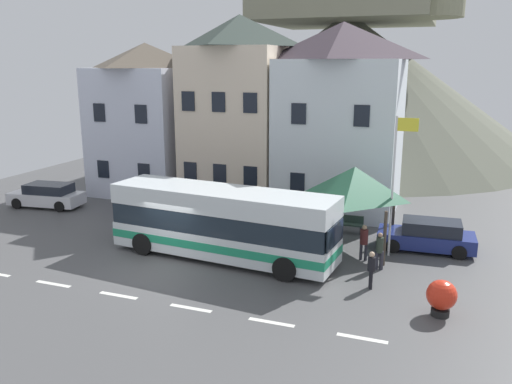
# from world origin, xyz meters

# --- Properties ---
(ground_plane) EXTENTS (40.00, 60.00, 0.07)m
(ground_plane) POSITION_xyz_m (0.00, -0.00, -0.03)
(ground_plane) COLOR #4D4D4F
(townhouse_00) EXTENTS (5.88, 6.29, 9.65)m
(townhouse_00) POSITION_xyz_m (-7.63, 12.11, 4.83)
(townhouse_00) COLOR silver
(townhouse_00) RESTS_ON ground_plane
(townhouse_01) EXTENTS (5.64, 6.43, 11.18)m
(townhouse_01) POSITION_xyz_m (-1.12, 12.18, 5.59)
(townhouse_01) COLOR beige
(townhouse_01) RESTS_ON ground_plane
(townhouse_02) EXTENTS (6.61, 5.72, 10.59)m
(townhouse_02) POSITION_xyz_m (5.15, 11.83, 5.30)
(townhouse_02) COLOR silver
(townhouse_02) RESTS_ON ground_plane
(hilltop_castle) EXTENTS (36.62, 36.62, 19.91)m
(hilltop_castle) POSITION_xyz_m (1.47, 32.71, 7.21)
(hilltop_castle) COLOR #5E6153
(hilltop_castle) RESTS_ON ground_plane
(transit_bus) EXTENTS (10.35, 3.37, 3.10)m
(transit_bus) POSITION_xyz_m (2.08, 2.12, 1.57)
(transit_bus) COLOR silver
(transit_bus) RESTS_ON ground_plane
(bus_shelter) EXTENTS (3.60, 3.60, 3.87)m
(bus_shelter) POSITION_xyz_m (7.19, 5.33, 3.12)
(bus_shelter) COLOR #473D33
(bus_shelter) RESTS_ON ground_plane
(parked_car_00) EXTENTS (4.37, 2.05, 1.42)m
(parked_car_00) POSITION_xyz_m (10.49, 6.28, 0.69)
(parked_car_00) COLOR navy
(parked_car_00) RESTS_ON ground_plane
(parked_car_01) EXTENTS (4.17, 1.99, 1.36)m
(parked_car_01) POSITION_xyz_m (-4.43, 7.23, 0.66)
(parked_car_01) COLOR navy
(parked_car_01) RESTS_ON ground_plane
(parked_car_02) EXTENTS (4.50, 2.24, 1.42)m
(parked_car_02) POSITION_xyz_m (-11.22, 6.26, 0.69)
(parked_car_02) COLOR silver
(parked_car_02) RESTS_ON ground_plane
(pedestrian_00) EXTENTS (0.35, 0.35, 1.60)m
(pedestrian_00) POSITION_xyz_m (7.94, 3.98, 0.95)
(pedestrian_00) COLOR #2D2D38
(pedestrian_00) RESTS_ON ground_plane
(pedestrian_01) EXTENTS (0.36, 0.30, 1.60)m
(pedestrian_01) POSITION_xyz_m (8.72, 3.15, 0.84)
(pedestrian_01) COLOR #2D2D38
(pedestrian_01) RESTS_ON ground_plane
(pedestrian_02) EXTENTS (0.29, 0.30, 1.48)m
(pedestrian_02) POSITION_xyz_m (8.68, 1.11, 0.86)
(pedestrian_02) COLOR black
(pedestrian_02) RESTS_ON ground_plane
(public_bench) EXTENTS (1.71, 0.48, 0.87)m
(public_bench) POSITION_xyz_m (6.49, 7.63, 0.47)
(public_bench) COLOR #33473D
(public_bench) RESTS_ON ground_plane
(flagpole) EXTENTS (0.95, 0.10, 6.23)m
(flagpole) POSITION_xyz_m (9.01, 4.95, 3.66)
(flagpole) COLOR silver
(flagpole) RESTS_ON ground_plane
(harbour_buoy) EXTENTS (1.02, 1.02, 1.27)m
(harbour_buoy) POSITION_xyz_m (11.25, -0.33, 0.71)
(harbour_buoy) COLOR black
(harbour_buoy) RESTS_ON ground_plane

